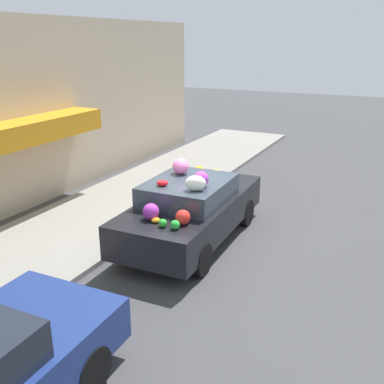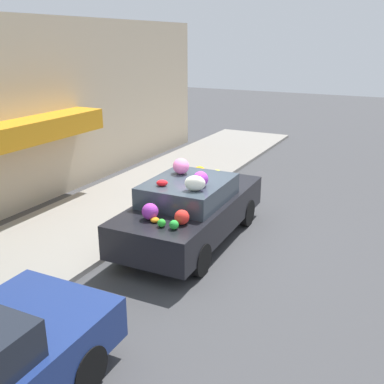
# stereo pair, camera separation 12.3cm
# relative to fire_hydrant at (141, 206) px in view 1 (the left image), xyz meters

# --- Properties ---
(ground_plane) EXTENTS (60.00, 60.00, 0.00)m
(ground_plane) POSITION_rel_fire_hydrant_xyz_m (-0.30, -1.52, -0.46)
(ground_plane) COLOR #424244
(sidewalk_curb) EXTENTS (24.00, 3.20, 0.11)m
(sidewalk_curb) POSITION_rel_fire_hydrant_xyz_m (-0.30, 1.18, -0.40)
(sidewalk_curb) COLOR gray
(sidewalk_curb) RESTS_ON ground
(building_facade) EXTENTS (18.00, 1.20, 4.94)m
(building_facade) POSITION_rel_fire_hydrant_xyz_m (-0.31, 3.38, 1.99)
(building_facade) COLOR #C6B293
(building_facade) RESTS_ON ground
(fire_hydrant) EXTENTS (0.20, 0.20, 0.70)m
(fire_hydrant) POSITION_rel_fire_hydrant_xyz_m (0.00, 0.00, 0.00)
(fire_hydrant) COLOR gold
(fire_hydrant) RESTS_ON sidewalk_curb
(art_car) EXTENTS (4.44, 1.94, 1.83)m
(art_car) POSITION_rel_fire_hydrant_xyz_m (-0.34, -1.54, 0.34)
(art_car) COLOR black
(art_car) RESTS_ON ground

